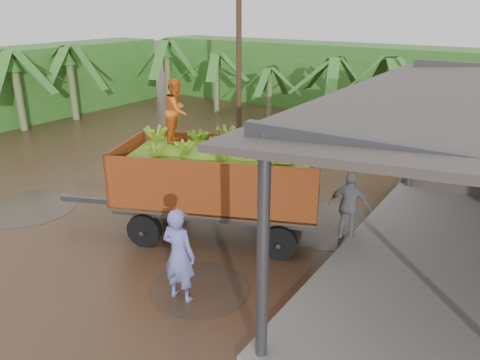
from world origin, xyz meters
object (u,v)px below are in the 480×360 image
at_px(banana_trailer, 219,178).
at_px(man_blue, 179,255).
at_px(utility_pole, 239,49).
at_px(man_grey, 349,206).

xyz_separation_m(banana_trailer, man_blue, (1.07, -2.86, -0.53)).
bearing_deg(utility_pole, man_grey, -40.84).
distance_m(man_blue, utility_pole, 12.83).
bearing_deg(banana_trailer, utility_pole, 98.04).
relative_size(banana_trailer, man_blue, 3.51).
bearing_deg(utility_pole, man_blue, -62.08).
bearing_deg(man_blue, man_grey, -117.86).
xyz_separation_m(man_blue, utility_pole, (-5.86, 11.05, 2.85)).
bearing_deg(utility_pole, banana_trailer, -59.70).
relative_size(banana_trailer, utility_pole, 0.92).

